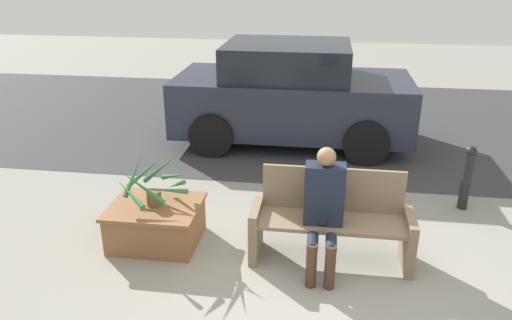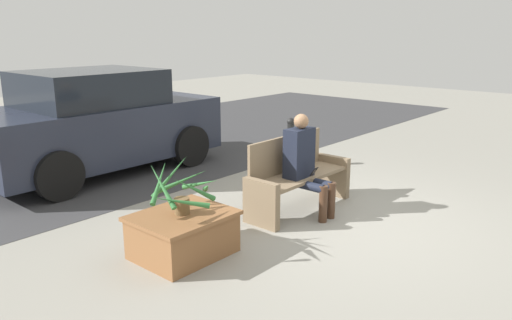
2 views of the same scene
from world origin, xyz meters
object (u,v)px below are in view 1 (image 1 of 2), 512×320
Objects in this scene: potted_plant at (154,184)px; bollard_post at (467,176)px; planter_box at (156,222)px; person_seated at (324,206)px; bench at (331,220)px; parked_car at (291,95)px.

potted_plant is 3.78m from bollard_post.
bollard_post is (3.55, 1.31, 0.19)m from planter_box.
planter_box is at bearing 172.98° from person_seated.
bench is 1.68× the size of planter_box.
planter_box is 3.79m from bollard_post.
potted_plant is at bearing 9.36° from planter_box.
person_seated is 1.88m from planter_box.
person_seated is at bearing -115.22° from bench.
bench is 3.61m from parked_car.
bench is 2.13m from bollard_post.
person_seated is 2.33m from bollard_post.
parked_car is (-0.61, 3.71, 0.12)m from person_seated.
bench is at bearing -1.24° from potted_plant.
person_seated is at bearing -138.56° from bollard_post.
planter_box is at bearing -159.72° from bollard_post.
potted_plant is (0.01, 0.00, 0.45)m from planter_box.
potted_plant reaches higher than bollard_post.
person_seated is at bearing -7.12° from potted_plant.
potted_plant is 0.21× the size of parked_car.
person_seated reaches higher than potted_plant.
bollard_post is at bearing 20.32° from potted_plant.
planter_box is (-1.81, 0.22, -0.45)m from person_seated.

